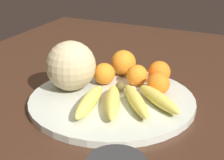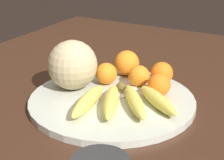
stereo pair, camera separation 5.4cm
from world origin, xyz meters
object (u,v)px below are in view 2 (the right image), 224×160
at_px(kitchen_table, 105,117).
at_px(banana_bunch, 121,101).
at_px(melon, 73,65).
at_px(orange_front_left, 139,76).
at_px(orange_back_right, 159,85).
at_px(fruit_bowl, 112,100).
at_px(orange_front_right, 106,74).
at_px(orange_mid_center, 162,73).
at_px(orange_back_left, 127,63).
at_px(produce_tag, 129,91).

height_order(kitchen_table, banana_bunch, banana_bunch).
relative_size(melon, orange_front_left, 2.28).
distance_m(banana_bunch, orange_back_right, 0.12).
xyz_separation_m(fruit_bowl, banana_bunch, (-0.04, -0.05, 0.03)).
bearing_deg(orange_front_right, banana_bunch, -136.58).
distance_m(melon, orange_back_right, 0.24).
bearing_deg(orange_mid_center, fruit_bowl, 152.98).
height_order(orange_front_right, orange_back_left, orange_back_left).
distance_m(melon, banana_bunch, 0.18).
height_order(banana_bunch, orange_back_left, orange_back_left).
relative_size(orange_front_right, orange_back_right, 1.00).
bearing_deg(orange_front_left, fruit_bowl, 165.56).
bearing_deg(kitchen_table, banana_bunch, -134.04).
relative_size(melon, orange_back_left, 1.80).
relative_size(banana_bunch, orange_front_left, 4.36).
relative_size(orange_front_left, orange_back_right, 0.97).
relative_size(orange_front_left, orange_back_left, 0.79).
xyz_separation_m(orange_front_right, orange_back_left, (0.09, -0.02, 0.01)).
bearing_deg(melon, orange_back_right, -73.27).
distance_m(kitchen_table, produce_tag, 0.13).
distance_m(fruit_bowl, banana_bunch, 0.07).
relative_size(melon, orange_mid_center, 2.14).
relative_size(orange_mid_center, orange_back_right, 1.04).
bearing_deg(kitchen_table, orange_front_left, -64.60).
bearing_deg(banana_bunch, orange_mid_center, 140.52).
relative_size(orange_mid_center, produce_tag, 0.69).
bearing_deg(orange_back_right, orange_front_right, 89.22).
xyz_separation_m(kitchen_table, orange_mid_center, (0.09, -0.14, 0.13)).
relative_size(fruit_bowl, melon, 3.20).
xyz_separation_m(orange_front_left, orange_back_right, (-0.03, -0.07, 0.00)).
xyz_separation_m(fruit_bowl, orange_mid_center, (0.15, -0.08, 0.04)).
distance_m(kitchen_table, fruit_bowl, 0.13).
xyz_separation_m(kitchen_table, melon, (-0.06, 0.06, 0.17)).
relative_size(fruit_bowl, orange_front_left, 7.31).
bearing_deg(kitchen_table, melon, 132.49).
relative_size(fruit_bowl, banana_bunch, 1.67).
bearing_deg(orange_mid_center, banana_bunch, 170.90).
bearing_deg(kitchen_table, produce_tag, -96.92).
distance_m(kitchen_table, orange_front_left, 0.16).
bearing_deg(orange_front_right, melon, 137.42).
distance_m(kitchen_table, orange_back_left, 0.17).
height_order(orange_mid_center, orange_back_left, orange_back_left).
height_order(orange_front_right, orange_back_right, same).
bearing_deg(banana_bunch, fruit_bowl, -159.55).
xyz_separation_m(fruit_bowl, orange_back_left, (0.16, 0.04, 0.04)).
bearing_deg(orange_back_left, produce_tag, -150.06).
distance_m(kitchen_table, melon, 0.19).
relative_size(melon, orange_back_right, 2.22).
height_order(orange_back_left, orange_back_right, orange_back_left).
bearing_deg(fruit_bowl, kitchen_table, 42.62).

